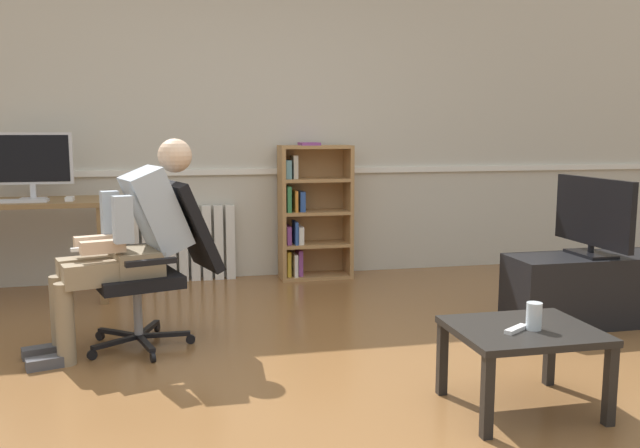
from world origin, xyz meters
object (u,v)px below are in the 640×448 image
tv_stand (588,290)px  office_chair (162,258)px  computer_mouse (70,199)px  radiator (177,244)px  spare_remote (516,329)px  imac_monitor (31,161)px  tv_screen (593,215)px  keyboard (20,201)px  bookshelf (310,213)px  coffee_table (523,339)px  computer_desk (27,216)px  drinking_glass (534,316)px  person_seated (129,239)px

tv_stand → office_chair: bearing=176.1°
computer_mouse → radiator: bearing=33.7°
office_chair → spare_remote: office_chair is taller
computer_mouse → radiator: 1.02m
imac_monitor → tv_screen: size_ratio=0.77×
tv_screen → radiator: bearing=54.3°
keyboard → bookshelf: bearing=11.0°
imac_monitor → coffee_table: bearing=-46.1°
tv_stand → radiator: bearing=144.9°
office_chair → radiator: bearing=159.8°
computer_desk → spare_remote: (2.56, -2.65, -0.24)m
tv_screen → spare_remote: tv_screen is taller
imac_monitor → computer_mouse: (0.29, -0.20, -0.27)m
bookshelf → tv_stand: (1.52, -1.76, -0.34)m
imac_monitor → drinking_glass: bearing=-46.2°
computer_desk → imac_monitor: imac_monitor is taller
imac_monitor → coffee_table: imac_monitor is taller
radiator → tv_stand: bearing=-35.1°
coffee_table → spare_remote: size_ratio=4.24×
spare_remote → office_chair: bearing=-164.2°
imac_monitor → office_chair: bearing=-54.7°
person_seated → coffee_table: bearing=37.6°
person_seated → tv_screen: (2.91, -0.13, 0.07)m
keyboard → drinking_glass: keyboard is taller
computer_desk → drinking_glass: (2.65, -2.64, -0.19)m
computer_mouse → bookshelf: size_ratio=0.09×
keyboard → tv_screen: 3.97m
imac_monitor → office_chair: (0.96, -1.36, -0.52)m
tv_stand → coffee_table: size_ratio=1.70×
radiator → drinking_glass: 3.41m
computer_mouse → drinking_glass: (2.32, -2.52, -0.32)m
computer_mouse → tv_screen: tv_screen is taller
bookshelf → spare_remote: size_ratio=7.80×
imac_monitor → coffee_table: (2.58, -2.68, -0.71)m
tv_stand → computer_desk: bearing=158.6°
bookshelf → radiator: (-1.13, 0.10, -0.25)m
bookshelf → drinking_glass: 2.96m
computer_mouse → bookshelf: 1.95m
person_seated → tv_screen: bearing=70.2°
spare_remote → keyboard: bearing=-167.2°
tv_stand → spare_remote: (-1.18, -1.18, 0.17)m
imac_monitor → tv_screen: bearing=-22.7°
bookshelf → office_chair: bearing=-127.9°
imac_monitor → office_chair: imac_monitor is taller
imac_monitor → drinking_glass: (2.61, -2.72, -0.60)m
keyboard → computer_mouse: 0.34m
keyboard → office_chair: (1.01, -1.14, -0.24)m
computer_desk → tv_stand: 4.03m
computer_mouse → tv_stand: bearing=-21.5°
coffee_table → drinking_glass: bearing=-55.6°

